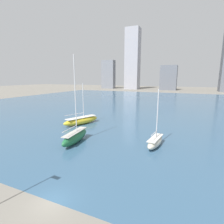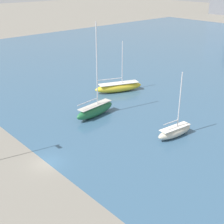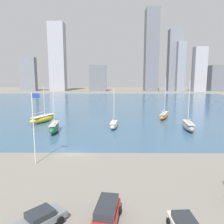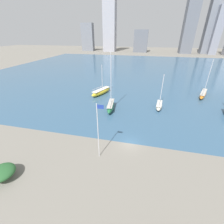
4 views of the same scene
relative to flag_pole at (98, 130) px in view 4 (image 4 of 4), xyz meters
name	(u,v)px [view 4 (image 4 of 4)]	position (x,y,z in m)	size (l,w,h in m)	color
ground_plane	(129,143)	(5.15, 4.97, -6.02)	(500.00, 500.00, 0.00)	gray
harbor_water	(143,71)	(5.15, 74.97, -6.02)	(180.00, 140.00, 0.00)	#385B7A
flag_pole	(98,130)	(0.00, 0.00, 0.00)	(1.24, 0.14, 11.07)	silver
yard_shrub	(2,172)	(-13.60, -8.25, -4.63)	(3.93, 3.93, 2.16)	#4C3823
distant_city_skyline	(173,27)	(30.58, 178.60, 21.02)	(196.64, 21.48, 74.93)	slate
sailboat_orange	(203,94)	(28.43, 37.81, -5.03)	(5.80, 10.79, 13.12)	orange
sailboat_green	(111,106)	(-2.42, 19.62, -4.79)	(2.77, 8.88, 16.53)	#236B3D
sailboat_cream	(159,105)	(12.05, 23.92, -5.07)	(2.57, 6.94, 10.46)	beige
sailboat_yellow	(101,92)	(-8.99, 31.58, -4.97)	(6.26, 10.82, 10.91)	yellow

